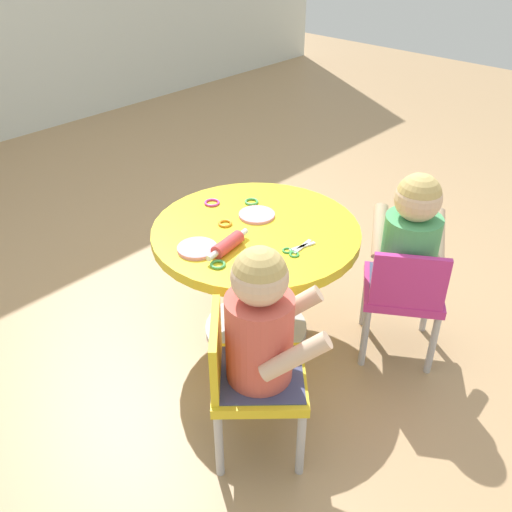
% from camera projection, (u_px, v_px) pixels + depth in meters
% --- Properties ---
extents(ground_plane, '(10.00, 10.00, 0.00)m').
position_uv_depth(ground_plane, '(256.00, 330.00, 2.47)').
color(ground_plane, tan).
extents(craft_table, '(0.81, 0.81, 0.52)m').
position_uv_depth(craft_table, '(256.00, 258.00, 2.26)').
color(craft_table, silver).
rests_on(craft_table, ground).
extents(child_chair_left, '(0.42, 0.42, 0.54)m').
position_uv_depth(child_chair_left, '(248.00, 377.00, 1.81)').
color(child_chair_left, '#B7B7BC').
rests_on(child_chair_left, ground).
extents(seated_child_left, '(0.43, 0.44, 0.51)m').
position_uv_depth(seated_child_left, '(261.00, 322.00, 1.69)').
color(seated_child_left, '#3F4772').
rests_on(seated_child_left, ground).
extents(child_chair_right, '(0.42, 0.42, 0.54)m').
position_uv_depth(child_chair_right, '(403.00, 292.00, 2.19)').
color(child_chair_right, '#B7B7BC').
rests_on(child_chair_right, ground).
extents(seated_child_right, '(0.44, 0.41, 0.51)m').
position_uv_depth(seated_child_right, '(411.00, 237.00, 2.10)').
color(seated_child_right, '#3F4772').
rests_on(seated_child_right, ground).
extents(rolling_pin, '(0.23, 0.07, 0.05)m').
position_uv_depth(rolling_pin, '(228.00, 244.00, 2.04)').
color(rolling_pin, '#D83F3F').
rests_on(rolling_pin, craft_table).
extents(craft_scissors, '(0.14, 0.08, 0.01)m').
position_uv_depth(craft_scissors, '(296.00, 250.00, 2.05)').
color(craft_scissors, silver).
rests_on(craft_scissors, craft_table).
extents(playdough_blob_0, '(0.15, 0.15, 0.01)m').
position_uv_depth(playdough_blob_0, '(257.00, 215.00, 2.26)').
color(playdough_blob_0, pink).
rests_on(playdough_blob_0, craft_table).
extents(playdough_blob_1, '(0.15, 0.15, 0.01)m').
position_uv_depth(playdough_blob_1, '(197.00, 248.00, 2.05)').
color(playdough_blob_1, pink).
rests_on(playdough_blob_1, craft_table).
extents(cookie_cutter_0, '(0.07, 0.07, 0.01)m').
position_uv_depth(cookie_cutter_0, '(212.00, 203.00, 2.35)').
color(cookie_cutter_0, '#D83FA5').
rests_on(cookie_cutter_0, craft_table).
extents(cookie_cutter_1, '(0.06, 0.06, 0.01)m').
position_uv_depth(cookie_cutter_1, '(218.00, 264.00, 1.96)').
color(cookie_cutter_1, '#4CB259').
rests_on(cookie_cutter_1, craft_table).
extents(cookie_cutter_2, '(0.06, 0.06, 0.01)m').
position_uv_depth(cookie_cutter_2, '(252.00, 202.00, 2.36)').
color(cookie_cutter_2, '#4CB259').
rests_on(cookie_cutter_2, craft_table).
extents(cookie_cutter_3, '(0.06, 0.06, 0.01)m').
position_uv_depth(cookie_cutter_3, '(225.00, 223.00, 2.21)').
color(cookie_cutter_3, orange).
rests_on(cookie_cutter_3, craft_table).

